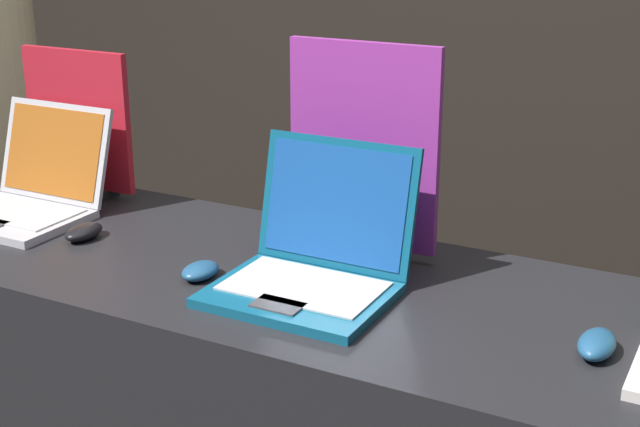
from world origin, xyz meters
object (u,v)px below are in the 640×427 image
object	(u,v)px
laptop_front	(29,191)
mouse_back	(597,344)
mouse_middle	(200,271)
promo_stand_middle	(363,155)
laptop_middle	(314,258)
mouse_front	(84,232)
promo_stand_front	(79,127)

from	to	relation	value
laptop_front	mouse_back	world-z (taller)	laptop_front
mouse_middle	promo_stand_middle	xyz separation A→B (m)	(0.24, 0.29, 0.21)
laptop_middle	promo_stand_middle	xyz separation A→B (m)	(0.00, 0.23, 0.16)
mouse_middle	promo_stand_middle	distance (m)	0.43
mouse_front	mouse_back	world-z (taller)	mouse_back
mouse_front	promo_stand_middle	xyz separation A→B (m)	(0.61, 0.23, 0.21)
laptop_middle	promo_stand_middle	bearing A→B (deg)	90.00
laptop_middle	mouse_back	distance (m)	0.57
mouse_middle	mouse_back	distance (m)	0.81
mouse_front	laptop_middle	size ratio (longest dim) A/B	0.31
laptop_front	promo_stand_middle	distance (m)	0.88
mouse_middle	mouse_back	size ratio (longest dim) A/B	0.83
laptop_middle	promo_stand_middle	distance (m)	0.28
laptop_middle	promo_stand_front	bearing A→B (deg)	162.67
laptop_front	mouse_front	xyz separation A→B (m)	(0.24, -0.07, -0.04)
laptop_front	laptop_middle	distance (m)	0.86
laptop_front	promo_stand_middle	bearing A→B (deg)	10.29
mouse_front	promo_stand_middle	bearing A→B (deg)	20.38
mouse_front	mouse_middle	distance (m)	0.38
mouse_front	promo_stand_front	bearing A→B (deg)	131.68
mouse_back	laptop_middle	bearing A→B (deg)	177.60
promo_stand_front	mouse_middle	bearing A→B (deg)	-28.39
promo_stand_middle	mouse_back	xyz separation A→B (m)	(0.57, -0.25, -0.21)
laptop_front	laptop_middle	bearing A→B (deg)	-4.73
mouse_front	promo_stand_front	world-z (taller)	promo_stand_front
promo_stand_middle	promo_stand_front	bearing A→B (deg)	177.27
mouse_back	mouse_middle	bearing A→B (deg)	-176.94
laptop_middle	mouse_front	bearing A→B (deg)	-179.77
laptop_middle	mouse_middle	distance (m)	0.25
promo_stand_front	promo_stand_middle	xyz separation A→B (m)	(0.85, -0.04, 0.04)
mouse_middle	mouse_front	bearing A→B (deg)	170.28
promo_stand_middle	mouse_back	size ratio (longest dim) A/B	4.12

